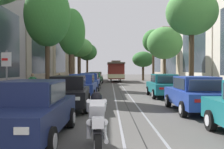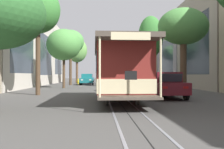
{
  "view_description": "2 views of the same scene",
  "coord_description": "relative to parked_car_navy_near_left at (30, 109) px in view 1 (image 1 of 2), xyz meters",
  "views": [
    {
      "loc": [
        -0.88,
        -3.11,
        1.87
      ],
      "look_at": [
        -0.7,
        18.57,
        1.47
      ],
      "focal_mm": 40.25,
      "sensor_mm": 36.0,
      "label": 1
    },
    {
      "loc": [
        1.04,
        51.18,
        1.41
      ],
      "look_at": [
        -0.45,
        21.26,
        1.47
      ],
      "focal_mm": 40.96,
      "sensor_mm": 36.0,
      "label": 2
    }
  ],
  "objects": [
    {
      "name": "parked_car_green_sixth_left",
      "position": [
        0.16,
        26.87,
        0.0
      ],
      "size": [
        2.12,
        4.41,
        1.58
      ],
      "color": "#1E6038",
      "rests_on": "ground"
    },
    {
      "name": "street_tree_kerb_right_fourth",
      "position": [
        8.42,
        29.25,
        5.16
      ],
      "size": [
        3.12,
        3.01,
        7.68
      ],
      "color": "#4C3826",
      "rests_on": "ground"
    },
    {
      "name": "cable_car_trolley",
      "position": [
        3.04,
        33.55,
        0.86
      ],
      "size": [
        2.73,
        9.16,
        3.28
      ],
      "color": "maroon",
      "rests_on": "ground"
    },
    {
      "name": "motorcycle_with_rider",
      "position": [
        1.86,
        -1.19,
        -0.15
      ],
      "size": [
        0.6,
        1.99,
        1.37
      ],
      "color": "black",
      "rests_on": "ground"
    },
    {
      "name": "parked_car_black_fifth_left",
      "position": [
        0.16,
        21.22,
        0.0
      ],
      "size": [
        2.09,
        4.4,
        1.58
      ],
      "color": "black",
      "rests_on": "ground"
    },
    {
      "name": "parked_car_black_second_left",
      "position": [
        0.19,
        5.16,
        0.0
      ],
      "size": [
        2.13,
        4.42,
        1.58
      ],
      "color": "black",
      "rests_on": "ground"
    },
    {
      "name": "ground_plane",
      "position": [
        3.04,
        18.28,
        -0.8
      ],
      "size": [
        160.0,
        160.0,
        0.0
      ],
      "primitive_type": "plane",
      "color": "#4C4947"
    },
    {
      "name": "parked_car_blue_fourth_left",
      "position": [
        0.26,
        16.34,
        0.0
      ],
      "size": [
        2.02,
        4.37,
        1.58
      ],
      "color": "#233D93",
      "rests_on": "ground"
    },
    {
      "name": "parked_car_navy_near_left",
      "position": [
        0.0,
        0.0,
        0.0
      ],
      "size": [
        2.03,
        4.38,
        1.58
      ],
      "color": "#19234C",
      "rests_on": "ground"
    },
    {
      "name": "street_tree_kerb_left_fourth",
      "position": [
        -2.19,
        28.72,
        4.17
      ],
      "size": [
        3.79,
        3.06,
        6.43
      ],
      "color": "#4C3826",
      "rests_on": "ground"
    },
    {
      "name": "building_facade_left",
      "position": [
        -8.13,
        22.26,
        3.73
      ],
      "size": [
        5.91,
        54.64,
        9.81
      ],
      "color": "tan",
      "rests_on": "ground"
    },
    {
      "name": "pedestrian_on_right_pavement",
      "position": [
        -3.12,
        10.35,
        0.12
      ],
      "size": [
        0.55,
        0.41,
        1.63
      ],
      "color": "black",
      "rests_on": "ground"
    },
    {
      "name": "pedestrian_on_left_pavement",
      "position": [
        -2.94,
        18.58,
        0.07
      ],
      "size": [
        0.55,
        0.41,
        1.55
      ],
      "color": "slate",
      "rests_on": "ground"
    },
    {
      "name": "trolley_track_rails",
      "position": [
        3.04,
        21.78,
        -0.79
      ],
      "size": [
        1.14,
        62.94,
        0.01
      ],
      "color": "gray",
      "rests_on": "ground"
    },
    {
      "name": "parked_car_blue_second_right",
      "position": [
        5.94,
        4.32,
        0.0
      ],
      "size": [
        2.04,
        4.38,
        1.58
      ],
      "color": "#233D93",
      "rests_on": "ground"
    },
    {
      "name": "street_tree_kerb_right_mid",
      "position": [
        7.93,
        19.63,
        3.88
      ],
      "size": [
        3.72,
        3.73,
        6.39
      ],
      "color": "#4C3826",
      "rests_on": "ground"
    },
    {
      "name": "parked_car_maroon_far_left",
      "position": [
        0.1,
        32.09,
        0.0
      ],
      "size": [
        2.04,
        4.38,
        1.58
      ],
      "color": "maroon",
      "rests_on": "ground"
    },
    {
      "name": "parked_car_blue_mid_left",
      "position": [
        0.26,
        10.3,
        0.0
      ],
      "size": [
        2.03,
        4.37,
        1.58
      ],
      "color": "#233D93",
      "rests_on": "ground"
    },
    {
      "name": "street_sign_post",
      "position": [
        -1.38,
        1.8,
        0.78
      ],
      "size": [
        0.36,
        0.09,
        2.53
      ],
      "color": "slate",
      "rests_on": "ground"
    },
    {
      "name": "street_tree_kerb_left_second",
      "position": [
        -2.19,
        10.69,
        4.86
      ],
      "size": [
        3.21,
        2.65,
        7.92
      ],
      "color": "#4C3826",
      "rests_on": "ground"
    },
    {
      "name": "street_tree_kerb_left_far",
      "position": [
        -1.92,
        38.37,
        4.25
      ],
      "size": [
        3.51,
        3.51,
        6.62
      ],
      "color": "#4C3826",
      "rests_on": "ground"
    },
    {
      "name": "building_facade_right",
      "position": [
        13.95,
        21.97,
        3.97
      ],
      "size": [
        5.5,
        54.64,
        10.59
      ],
      "color": "beige",
      "rests_on": "ground"
    },
    {
      "name": "street_tree_kerb_left_mid",
      "position": [
        -1.75,
        18.79,
        4.84
      ],
      "size": [
        2.82,
        2.32,
        8.13
      ],
      "color": "brown",
      "rests_on": "ground"
    },
    {
      "name": "street_tree_kerb_right_second",
      "position": [
        8.12,
        11.47,
        5.22
      ],
      "size": [
        3.75,
        3.3,
        7.76
      ],
      "color": "#4C3826",
      "rests_on": "ground"
    },
    {
      "name": "fire_hydrant",
      "position": [
        7.4,
        7.39,
        -0.38
      ],
      "size": [
        0.4,
        0.22,
        0.84
      ],
      "color": "gold",
      "rests_on": "ground"
    },
    {
      "name": "parked_car_teal_mid_right",
      "position": [
        5.87,
        10.43,
        0.0
      ],
      "size": [
        2.03,
        4.37,
        1.58
      ],
      "color": "#196B70",
      "rests_on": "ground"
    },
    {
      "name": "street_tree_kerb_right_far",
      "position": [
        8.06,
        37.65,
        2.94
      ],
      "size": [
        3.83,
        4.2,
        5.14
      ],
      "color": "#4C3826",
      "rests_on": "ground"
    }
  ]
}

